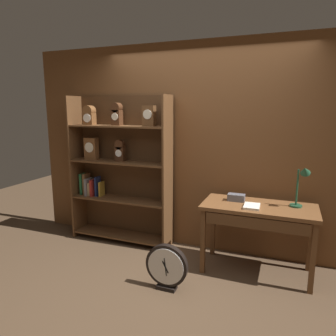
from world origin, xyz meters
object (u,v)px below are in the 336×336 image
(bookshelf, at_px, (118,168))
(toolbox_small, at_px, (236,198))
(desk_lamp, at_px, (302,182))
(round_clock_large, at_px, (167,267))
(open_repair_manual, at_px, (252,206))
(workbench, at_px, (258,215))

(bookshelf, xyz_separation_m, toolbox_small, (1.61, -0.15, -0.20))
(desk_lamp, bearing_deg, round_clock_large, -147.77)
(open_repair_manual, relative_size, round_clock_large, 0.46)
(bookshelf, xyz_separation_m, desk_lamp, (2.27, -0.16, 0.04))
(bookshelf, height_order, desk_lamp, bookshelf)
(open_repair_manual, bearing_deg, workbench, 48.96)
(toolbox_small, bearing_deg, workbench, -21.45)
(bookshelf, height_order, toolbox_small, bookshelf)
(desk_lamp, height_order, round_clock_large, desk_lamp)
(bookshelf, bearing_deg, round_clock_large, -40.59)
(bookshelf, distance_m, round_clock_large, 1.61)
(bookshelf, distance_m, workbench, 1.92)
(bookshelf, relative_size, desk_lamp, 4.19)
(bookshelf, bearing_deg, open_repair_manual, -10.41)
(workbench, height_order, toolbox_small, toolbox_small)
(workbench, xyz_separation_m, round_clock_large, (-0.80, -0.67, -0.43))
(workbench, bearing_deg, round_clock_large, -140.15)
(workbench, bearing_deg, desk_lamp, 12.87)
(workbench, bearing_deg, open_repair_manual, -129.71)
(workbench, xyz_separation_m, toolbox_small, (-0.26, 0.10, 0.14))
(bookshelf, relative_size, toolbox_small, 10.41)
(workbench, distance_m, desk_lamp, 0.56)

